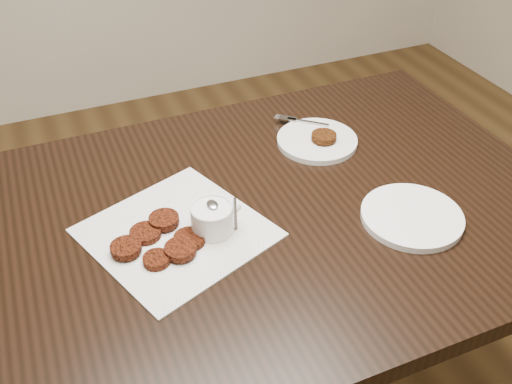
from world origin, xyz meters
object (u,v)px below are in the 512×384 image
Objects in this scene: napkin at (177,232)px; plate_empty at (412,216)px; sauce_ramekin at (211,206)px; plate_with_patty at (317,138)px; table at (248,333)px.

napkin is 1.52× the size of plate_empty.
plate_with_patty is at bearing 31.19° from sauce_ramekin.
plate_with_patty is (0.33, 0.20, -0.05)m from sauce_ramekin.
sauce_ramekin reaches higher than plate_empty.
plate_with_patty reaches higher than napkin.
plate_empty is (0.29, -0.15, 0.38)m from table.
table is 0.40m from napkin.
plate_with_patty is at bearing 97.63° from plate_empty.
sauce_ramekin is at bearing -161.32° from table.
plate_with_patty is at bearing 34.64° from table.
table is at bearing 153.50° from plate_empty.
plate_empty is at bearing -82.37° from plate_with_patty.
napkin is 0.43m from plate_with_patty.
plate_empty is (0.44, -0.14, 0.00)m from napkin.
napkin is 0.46m from plate_empty.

